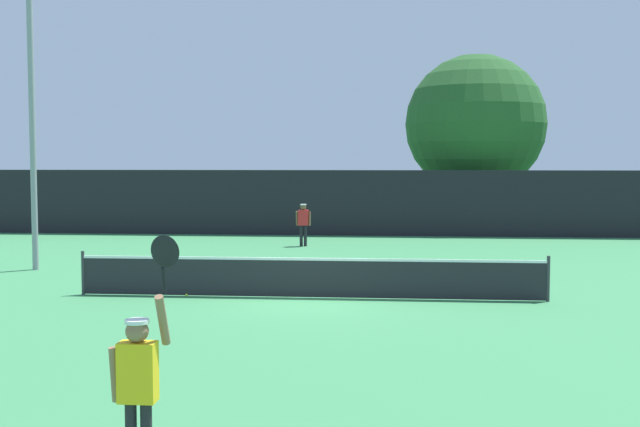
{
  "coord_description": "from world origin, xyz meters",
  "views": [
    {
      "loc": [
        1.87,
        -18.52,
        3.29
      ],
      "look_at": [
        -0.2,
        5.1,
        1.68
      ],
      "focal_mm": 44.2,
      "sensor_mm": 36.0,
      "label": 1
    }
  ],
  "objects_px": {
    "parked_car_near": "(535,207)",
    "large_tree": "(475,125)",
    "player_receiving": "(303,221)",
    "tennis_ball": "(186,295)",
    "player_serving": "(139,374)",
    "light_pole": "(32,100)"
  },
  "relations": [
    {
      "from": "parked_car_near",
      "to": "large_tree",
      "type": "bearing_deg",
      "value": -132.34
    },
    {
      "from": "player_receiving",
      "to": "tennis_ball",
      "type": "height_order",
      "value": "player_receiving"
    },
    {
      "from": "player_serving",
      "to": "light_pole",
      "type": "distance_m",
      "value": 17.46
    },
    {
      "from": "light_pole",
      "to": "parked_car_near",
      "type": "bearing_deg",
      "value": 47.91
    },
    {
      "from": "player_serving",
      "to": "large_tree",
      "type": "xyz_separation_m",
      "value": [
        6.61,
        30.42,
        3.86
      ]
    },
    {
      "from": "player_receiving",
      "to": "parked_car_near",
      "type": "distance_m",
      "value": 17.28
    },
    {
      "from": "large_tree",
      "to": "parked_car_near",
      "type": "bearing_deg",
      "value": 52.81
    },
    {
      "from": "tennis_ball",
      "to": "light_pole",
      "type": "bearing_deg",
      "value": 143.78
    },
    {
      "from": "light_pole",
      "to": "large_tree",
      "type": "bearing_deg",
      "value": 46.49
    },
    {
      "from": "tennis_ball",
      "to": "light_pole",
      "type": "relative_size",
      "value": 0.01
    },
    {
      "from": "player_receiving",
      "to": "player_serving",
      "type": "bearing_deg",
      "value": 91.9
    },
    {
      "from": "player_serving",
      "to": "tennis_ball",
      "type": "relative_size",
      "value": 37.2
    },
    {
      "from": "parked_car_near",
      "to": "player_serving",
      "type": "bearing_deg",
      "value": -111.46
    },
    {
      "from": "player_serving",
      "to": "tennis_ball",
      "type": "bearing_deg",
      "value": 102.24
    },
    {
      "from": "player_receiving",
      "to": "parked_car_near",
      "type": "bearing_deg",
      "value": -129.91
    },
    {
      "from": "tennis_ball",
      "to": "parked_car_near",
      "type": "xyz_separation_m",
      "value": [
        12.69,
        24.56,
        0.74
      ]
    },
    {
      "from": "tennis_ball",
      "to": "parked_car_near",
      "type": "height_order",
      "value": "parked_car_near"
    },
    {
      "from": "tennis_ball",
      "to": "large_tree",
      "type": "distance_m",
      "value": 22.13
    },
    {
      "from": "light_pole",
      "to": "player_receiving",
      "type": "bearing_deg",
      "value": 44.22
    },
    {
      "from": "light_pole",
      "to": "large_tree",
      "type": "relative_size",
      "value": 1.08
    },
    {
      "from": "light_pole",
      "to": "parked_car_near",
      "type": "height_order",
      "value": "light_pole"
    },
    {
      "from": "player_receiving",
      "to": "large_tree",
      "type": "bearing_deg",
      "value": -131.43
    }
  ]
}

